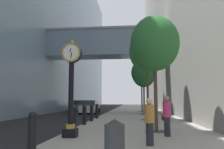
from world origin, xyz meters
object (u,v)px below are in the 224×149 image
object	(u,v)px
bollard_fourth	(84,114)
bollard_fifth	(92,112)
pedestrian_by_clock	(150,120)
pedestrian_walking	(167,115)
street_clock	(71,83)
street_tree_near	(155,44)
bollard_nearest	(32,130)
street_tree_mid_near	(147,52)
trash_bin	(115,139)
car_silver_near	(90,107)
car_grey_mid	(78,106)
street_tree_far	(142,73)
bollard_third	(74,118)
bollard_sixth	(97,111)
street_tree_mid_far	(144,74)

from	to	relation	value
bollard_fourth	bollard_fifth	distance (m)	2.46
bollard_fourth	pedestrian_by_clock	size ratio (longest dim) A/B	0.74
pedestrian_walking	bollard_fifth	bearing A→B (deg)	124.09
bollard_fourth	street_clock	bearing A→B (deg)	-84.86
street_tree_near	pedestrian_walking	world-z (taller)	street_tree_near
bollard_nearest	pedestrian_walking	bearing A→B (deg)	36.35
street_tree_mid_near	trash_bin	distance (m)	13.09
car_silver_near	car_grey_mid	world-z (taller)	car_silver_near
street_clock	pedestrian_by_clock	bearing A→B (deg)	-25.00
street_tree_mid_near	car_silver_near	size ratio (longest dim) A/B	1.59
bollard_fourth	street_tree_near	xyz separation A→B (m)	(4.14, -2.63, 3.74)
street_tree_far	car_grey_mid	world-z (taller)	street_tree_far
trash_bin	pedestrian_walking	distance (m)	4.56
pedestrian_walking	car_grey_mid	xyz separation A→B (m)	(-9.51, 23.22, -0.27)
street_tree_far	pedestrian_by_clock	distance (m)	23.37
bollard_fourth	bollard_fifth	bearing A→B (deg)	90.00
street_clock	pedestrian_by_clock	size ratio (longest dim) A/B	2.56
bollard_third	street_tree_far	distance (m)	20.20
bollard_nearest	car_grey_mid	world-z (taller)	car_grey_mid
street_tree_near	street_tree_mid_near	distance (m)	6.54
street_clock	street_tree_far	distance (m)	22.00
bollard_sixth	street_tree_far	size ratio (longest dim) A/B	0.18
street_clock	bollard_nearest	xyz separation A→B (m)	(-0.42, -2.69, -1.62)
street_tree_far	pedestrian_walking	xyz separation A→B (m)	(0.31, -20.90, -4.25)
bollard_fourth	bollard_nearest	bearing A→B (deg)	-90.00
bollard_third	bollard_fourth	size ratio (longest dim) A/B	1.00
bollard_fifth	bollard_sixth	xyz separation A→B (m)	(0.00, 2.46, 0.00)
bollard_fourth	street_tree_near	size ratio (longest dim) A/B	0.21
street_tree_near	street_tree_far	world-z (taller)	street_tree_far
street_clock	pedestrian_walking	distance (m)	4.29
bollard_sixth	car_silver_near	size ratio (longest dim) A/B	0.27
street_tree_mid_far	pedestrian_by_clock	xyz separation A→B (m)	(-0.56, -16.49, -3.43)
street_tree_mid_near	trash_bin	bearing A→B (deg)	-97.45
bollard_sixth	pedestrian_by_clock	xyz separation A→B (m)	(3.58, -11.10, 0.22)
street_tree_far	car_grey_mid	distance (m)	10.51
bollard_fifth	car_grey_mid	distance (m)	17.40
bollard_fourth	car_silver_near	distance (m)	13.55
bollard_nearest	street_tree_mid_near	size ratio (longest dim) A/B	0.17
bollard_nearest	pedestrian_by_clock	xyz separation A→B (m)	(3.58, 1.21, 0.22)
car_grey_mid	street_tree_far	bearing A→B (deg)	-14.15
bollard_nearest	trash_bin	bearing A→B (deg)	-18.57
street_tree_mid_far	pedestrian_walking	world-z (taller)	street_tree_mid_far
bollard_sixth	street_tree_near	xyz separation A→B (m)	(4.14, -7.55, 3.74)
street_tree_mid_near	pedestrian_by_clock	size ratio (longest dim) A/B	4.32
bollard_nearest	pedestrian_walking	size ratio (longest dim) A/B	0.70
street_clock	car_silver_near	bearing A→B (deg)	98.35
bollard_nearest	street_tree_far	size ratio (longest dim) A/B	0.18
bollard_fifth	street_tree_far	world-z (taller)	street_tree_far
bollard_third	street_tree_mid_near	size ratio (longest dim) A/B	0.17
street_tree_mid_near	street_tree_mid_far	distance (m)	6.55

